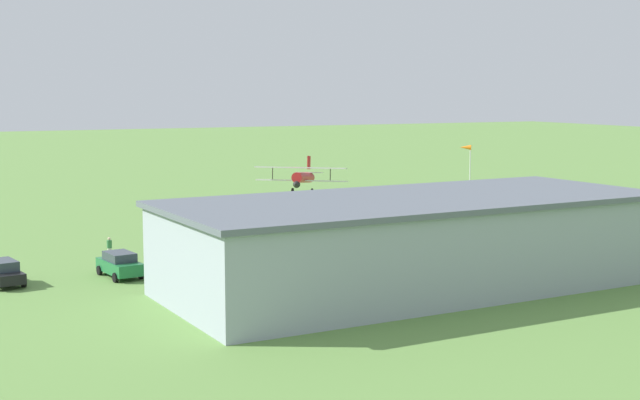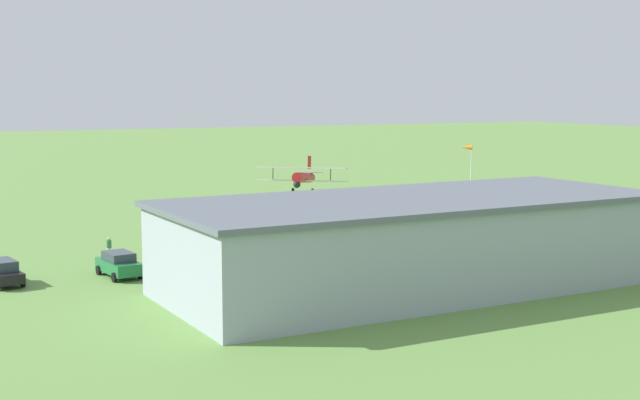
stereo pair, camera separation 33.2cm
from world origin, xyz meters
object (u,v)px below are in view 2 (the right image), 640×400
car_black (2,272)px  person_crossing_taxiway (109,248)px  hangar (414,242)px  windsock (467,151)px  car_green (119,264)px  biplane (303,177)px  person_watching_takeoff (485,226)px

car_black → person_crossing_taxiway: size_ratio=2.79×
hangar → windsock: bearing=-128.7°
car_green → car_black: (7.37, -0.82, -0.04)m
biplane → car_black: 33.75m
hangar → car_green: size_ratio=7.40×
hangar → person_crossing_taxiway: (15.37, -18.20, -2.12)m
car_green → person_crossing_taxiway: 6.96m
car_green → car_black: size_ratio=0.99×
car_black → person_crossing_taxiway: 10.22m
car_green → person_crossing_taxiway: size_ratio=2.75×
biplane → car_black: biplane is taller
car_black → car_green: bearing=173.7°
biplane → person_crossing_taxiway: bearing=27.3°
hangar → biplane: biplane is taller
biplane → windsock: 26.16m
hangar → person_watching_takeoff: 22.00m
biplane → car_green: (21.67, 17.67, -3.45)m
car_black → biplane: bearing=-149.9°
biplane → hangar: bearing=79.4°
biplane → car_green: size_ratio=1.80×
hangar → person_watching_takeoff: size_ratio=18.82×
car_black → person_crossing_taxiway: (-8.22, -6.09, -0.04)m
hangar → windsock: (-30.13, -37.57, 2.55)m
biplane → car_green: biplane is taller
person_crossing_taxiway → person_watching_takeoff: person_watching_takeoff is taller
biplane → person_crossing_taxiway: 23.70m
windsock → person_crossing_taxiway: bearing=23.1°
biplane → windsock: windsock is taller
biplane → windsock: (-24.68, -8.60, 1.14)m
person_crossing_taxiway → person_watching_takeoff: 31.76m
hangar → biplane: bearing=-100.6°
biplane → car_black: (29.04, 16.85, -3.49)m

